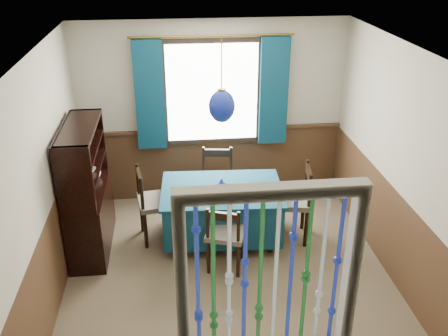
{
  "coord_description": "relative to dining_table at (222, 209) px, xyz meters",
  "views": [
    {
      "loc": [
        -0.55,
        -4.41,
        3.49
      ],
      "look_at": [
        0.0,
        0.57,
        1.1
      ],
      "focal_mm": 40.0,
      "sensor_mm": 36.0,
      "label": 1
    }
  ],
  "objects": [
    {
      "name": "floor",
      "position": [
        -0.01,
        -0.85,
        -0.41
      ],
      "size": [
        4.0,
        4.0,
        0.0
      ],
      "primitive_type": "plane",
      "color": "brown",
      "rests_on": "ground"
    },
    {
      "name": "ceiling",
      "position": [
        -0.01,
        -0.85,
        2.09
      ],
      "size": [
        4.0,
        4.0,
        0.0
      ],
      "primitive_type": "plane",
      "rotation": [
        3.14,
        0.0,
        0.0
      ],
      "color": "silver",
      "rests_on": "ground"
    },
    {
      "name": "wall_back",
      "position": [
        -0.01,
        1.15,
        0.84
      ],
      "size": [
        3.6,
        0.0,
        3.6
      ],
      "primitive_type": "plane",
      "rotation": [
        1.57,
        0.0,
        0.0
      ],
      "color": "#BDB39B",
      "rests_on": "ground"
    },
    {
      "name": "wall_front",
      "position": [
        -0.01,
        -2.85,
        0.84
      ],
      "size": [
        3.6,
        0.0,
        3.6
      ],
      "primitive_type": "plane",
      "rotation": [
        -1.57,
        0.0,
        0.0
      ],
      "color": "#BDB39B",
      "rests_on": "ground"
    },
    {
      "name": "wall_left",
      "position": [
        -1.81,
        -0.85,
        0.84
      ],
      "size": [
        0.0,
        4.0,
        4.0
      ],
      "primitive_type": "plane",
      "rotation": [
        1.57,
        0.0,
        1.57
      ],
      "color": "#BDB39B",
      "rests_on": "ground"
    },
    {
      "name": "wall_right",
      "position": [
        1.79,
        -0.85,
        0.84
      ],
      "size": [
        0.0,
        4.0,
        4.0
      ],
      "primitive_type": "plane",
      "rotation": [
        1.57,
        0.0,
        -1.57
      ],
      "color": "#BDB39B",
      "rests_on": "ground"
    },
    {
      "name": "wainscot_back",
      "position": [
        -0.01,
        1.14,
        0.09
      ],
      "size": [
        3.6,
        0.0,
        3.6
      ],
      "primitive_type": "plane",
      "rotation": [
        1.57,
        0.0,
        0.0
      ],
      "color": "#462D1A",
      "rests_on": "ground"
    },
    {
      "name": "wainscot_left",
      "position": [
        -1.79,
        -0.85,
        0.09
      ],
      "size": [
        0.0,
        4.0,
        4.0
      ],
      "primitive_type": "plane",
      "rotation": [
        1.57,
        0.0,
        1.57
      ],
      "color": "#462D1A",
      "rests_on": "ground"
    },
    {
      "name": "wainscot_right",
      "position": [
        1.78,
        -0.85,
        0.09
      ],
      "size": [
        0.0,
        4.0,
        4.0
      ],
      "primitive_type": "plane",
      "rotation": [
        1.57,
        0.0,
        -1.57
      ],
      "color": "#462D1A",
      "rests_on": "ground"
    },
    {
      "name": "window",
      "position": [
        -0.01,
        1.1,
        1.14
      ],
      "size": [
        1.32,
        0.12,
        1.42
      ],
      "primitive_type": "cube",
      "color": "black",
      "rests_on": "wall_back"
    },
    {
      "name": "doorway",
      "position": [
        -0.01,
        -2.79,
        0.64
      ],
      "size": [
        1.16,
        0.12,
        2.18
      ],
      "primitive_type": null,
      "color": "silver",
      "rests_on": "ground"
    },
    {
      "name": "dining_table",
      "position": [
        0.0,
        0.0,
        0.0
      ],
      "size": [
        1.5,
        1.09,
        0.69
      ],
      "rotation": [
        0.0,
        0.0,
        -0.06
      ],
      "color": "#0F384D",
      "rests_on": "floor"
    },
    {
      "name": "chair_near",
      "position": [
        -0.03,
        -0.63,
        0.04
      ],
      "size": [
        0.52,
        0.51,
        0.84
      ],
      "rotation": [
        0.0,
        0.0,
        -0.32
      ],
      "color": "black",
      "rests_on": "floor"
    },
    {
      "name": "chair_far",
      "position": [
        0.01,
        0.64,
        0.07
      ],
      "size": [
        0.49,
        0.47,
        0.9
      ],
      "rotation": [
        0.0,
        0.0,
        3.02
      ],
      "color": "black",
      "rests_on": "floor"
    },
    {
      "name": "chair_left",
      "position": [
        -0.81,
        0.1,
        0.1
      ],
      "size": [
        0.51,
        0.53,
        0.95
      ],
      "rotation": [
        0.0,
        0.0,
        -1.42
      ],
      "color": "black",
      "rests_on": "floor"
    },
    {
      "name": "chair_right",
      "position": [
        0.86,
        -0.07,
        0.11
      ],
      "size": [
        0.53,
        0.55,
        0.97
      ],
      "rotation": [
        0.0,
        0.0,
        1.41
      ],
      "color": "black",
      "rests_on": "floor"
    },
    {
      "name": "sideboard",
      "position": [
        -1.58,
        -0.01,
        0.15
      ],
      "size": [
        0.42,
        1.19,
        1.56
      ],
      "rotation": [
        0.0,
        0.0,
        -0.0
      ],
      "color": "black",
      "rests_on": "floor"
    },
    {
      "name": "pendant_lamp",
      "position": [
        0.0,
        -0.0,
        1.33
      ],
      "size": [
        0.3,
        0.3,
        0.95
      ],
      "color": "olive",
      "rests_on": "ceiling"
    },
    {
      "name": "vase_table",
      "position": [
        -0.02,
        -0.11,
        0.37
      ],
      "size": [
        0.17,
        0.17,
        0.17
      ],
      "primitive_type": "imported",
      "rotation": [
        0.0,
        0.0,
        -0.09
      ],
      "color": "navy",
      "rests_on": "dining_table"
    },
    {
      "name": "bowl_shelf",
      "position": [
        -1.52,
        -0.17,
        0.69
      ],
      "size": [
        0.26,
        0.26,
        0.05
      ],
      "primitive_type": "imported",
      "rotation": [
        0.0,
        0.0,
        -0.22
      ],
      "color": "beige",
      "rests_on": "sideboard"
    },
    {
      "name": "vase_sideboard",
      "position": [
        -1.52,
        0.3,
        0.47
      ],
      "size": [
        0.18,
        0.18,
        0.19
      ],
      "primitive_type": "imported",
      "rotation": [
        0.0,
        0.0,
        0.02
      ],
      "color": "beige",
      "rests_on": "sideboard"
    }
  ]
}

